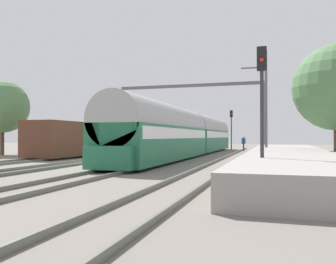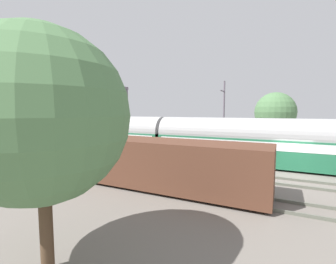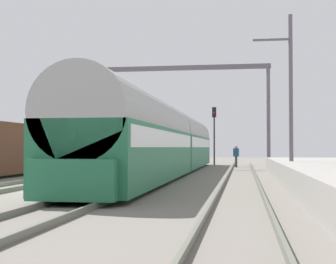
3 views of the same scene
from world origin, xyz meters
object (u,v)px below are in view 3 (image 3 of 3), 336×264
object	(u,v)px
railway_signal_far	(214,128)
catenary_gantry	(156,91)
person_crossing	(236,154)
passenger_train	(166,140)

from	to	relation	value
railway_signal_far	catenary_gantry	bearing A→B (deg)	-122.24
person_crossing	passenger_train	bearing A→B (deg)	-86.97
railway_signal_far	catenary_gantry	xyz separation A→B (m)	(-4.09, -6.48, 2.67)
passenger_train	railway_signal_far	xyz separation A→B (m)	(1.92, 15.50, 1.31)
passenger_train	catenary_gantry	size ratio (longest dim) A/B	1.89
railway_signal_far	passenger_train	bearing A→B (deg)	-97.05
passenger_train	railway_signal_far	bearing A→B (deg)	82.95
person_crossing	catenary_gantry	bearing A→B (deg)	-143.26
catenary_gantry	person_crossing	bearing A→B (deg)	13.19
passenger_train	person_crossing	distance (m)	11.19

